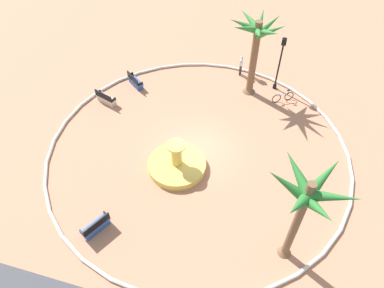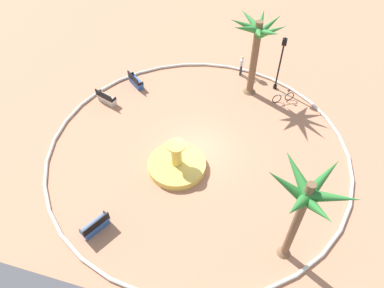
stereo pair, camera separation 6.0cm
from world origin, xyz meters
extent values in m
plane|color=tan|center=(0.00, 0.00, 0.00)|extent=(80.00, 80.00, 0.00)
torus|color=silver|center=(0.00, 0.00, 0.10)|extent=(19.04, 19.04, 0.20)
cylinder|color=gold|center=(0.86, 1.77, 0.23)|extent=(3.52, 3.52, 0.45)
cylinder|color=#236093|center=(0.86, 1.77, 0.19)|extent=(3.10, 3.10, 0.34)
cylinder|color=gold|center=(0.86, 1.77, 1.18)|extent=(0.63, 0.63, 1.46)
cylinder|color=#F1C954|center=(0.86, 1.77, 1.97)|extent=(1.13, 1.13, 0.12)
cylinder|color=brown|center=(-5.97, 5.61, 2.87)|extent=(0.37, 0.37, 5.74)
cone|color=brown|center=(-5.97, 5.61, 0.25)|extent=(0.71, 0.71, 0.50)
cone|color=#28702D|center=(-5.12, 5.53, 5.24)|extent=(2.04, 0.76, 1.48)
cone|color=#28702D|center=(-5.60, 6.41, 5.29)|extent=(1.36, 2.06, 1.40)
cone|color=#28702D|center=(-6.36, 6.37, 5.23)|extent=(1.40, 2.02, 1.50)
cone|color=#28702D|center=(-6.88, 5.73, 5.37)|extent=(2.10, 0.81, 1.26)
cone|color=#28702D|center=(-6.48, 4.84, 5.40)|extent=(1.59, 2.02, 1.20)
cone|color=#28702D|center=(-5.42, 4.87, 5.40)|extent=(1.67, 1.98, 1.20)
cylinder|color=brown|center=(-2.17, -6.79, 2.83)|extent=(0.51, 0.51, 5.65)
cone|color=brown|center=(-2.17, -6.79, 0.25)|extent=(0.97, 0.97, 0.50)
cone|color=#337F38|center=(-1.24, -6.67, 5.35)|extent=(2.10, 0.80, 1.13)
cone|color=#337F38|center=(-1.45, -6.19, 5.35)|extent=(1.94, 1.74, 1.14)
cone|color=#337F38|center=(-2.31, -5.87, 5.30)|extent=(0.86, 2.10, 1.22)
cone|color=#337F38|center=(-2.86, -6.17, 5.29)|extent=(1.89, 1.79, 1.24)
cone|color=#337F38|center=(-3.03, -6.72, 5.16)|extent=(2.03, 0.71, 1.47)
cone|color=#337F38|center=(-2.79, -7.40, 5.19)|extent=(1.81, 1.82, 1.42)
cone|color=#337F38|center=(-2.20, -7.70, 5.27)|extent=(0.62, 2.05, 1.28)
cone|color=#337F38|center=(-1.47, -7.43, 5.40)|extent=(1.89, 1.80, 1.04)
cube|color=beige|center=(7.60, -2.73, 0.45)|extent=(1.67, 1.01, 0.12)
cube|color=black|center=(7.67, -2.53, 0.75)|extent=(1.53, 0.62, 0.50)
cube|color=#B6ADA0|center=(7.60, -2.73, 0.20)|extent=(1.54, 0.93, 0.39)
cube|color=black|center=(8.31, -2.99, 0.59)|extent=(0.23, 0.45, 0.24)
cube|color=black|center=(6.90, -2.48, 0.59)|extent=(0.23, 0.45, 0.24)
cube|color=#335BA8|center=(3.69, 6.97, 0.45)|extent=(1.19, 1.65, 0.12)
cube|color=black|center=(3.50, 7.06, 0.75)|extent=(0.82, 1.45, 0.50)
cube|color=#2B4E8F|center=(3.69, 6.97, 0.20)|extent=(1.10, 1.52, 0.39)
cube|color=black|center=(4.04, 7.63, 0.59)|extent=(0.44, 0.28, 0.24)
cube|color=black|center=(3.34, 6.30, 0.59)|extent=(0.44, 0.28, 0.24)
cube|color=#335BA8|center=(6.32, -5.20, 0.45)|extent=(1.55, 1.40, 0.12)
cube|color=black|center=(6.45, -5.03, 0.75)|extent=(1.29, 1.08, 0.50)
cube|color=#2B4E8F|center=(6.32, -5.20, 0.20)|extent=(1.43, 1.29, 0.39)
cube|color=black|center=(6.90, -5.67, 0.59)|extent=(0.35, 0.40, 0.24)
cube|color=black|center=(5.74, -4.72, 0.59)|extent=(0.35, 0.40, 0.24)
cylinder|color=black|center=(-3.98, -7.73, 1.87)|extent=(0.12, 0.12, 3.73)
cylinder|color=black|center=(-3.98, -7.73, 0.15)|extent=(0.28, 0.28, 0.30)
cube|color=black|center=(-3.98, -7.73, 3.95)|extent=(0.32, 0.32, 0.44)
sphere|color=#F2EDCC|center=(-3.98, -7.73, 3.95)|extent=(0.22, 0.22, 0.22)
cone|color=black|center=(-3.98, -7.73, 4.23)|extent=(0.20, 0.20, 0.18)
torus|color=black|center=(-4.26, -6.05, 0.36)|extent=(0.65, 0.43, 0.72)
torus|color=black|center=(-5.12, -6.57, 0.36)|extent=(0.65, 0.43, 0.72)
cylinder|color=#99999E|center=(-4.69, -6.31, 0.59)|extent=(0.84, 0.54, 0.05)
cylinder|color=#99999E|center=(-4.99, -6.50, 0.74)|extent=(0.04, 0.04, 0.30)
cube|color=black|center=(-4.99, -6.50, 0.91)|extent=(0.22, 0.19, 0.06)
cylinder|color=#99999E|center=(-4.31, -6.08, 0.73)|extent=(0.26, 0.39, 0.03)
cylinder|color=#33333D|center=(-2.14, -8.74, 0.44)|extent=(0.14, 0.14, 0.88)
cylinder|color=#33333D|center=(-2.09, -8.56, 0.44)|extent=(0.14, 0.14, 0.88)
cube|color=white|center=(-2.11, -8.65, 1.16)|extent=(0.29, 0.38, 0.56)
sphere|color=#9E7051|center=(-2.11, -8.65, 1.56)|extent=(0.22, 0.22, 0.22)
cylinder|color=white|center=(-2.17, -8.86, 1.16)|extent=(0.09, 0.09, 0.53)
cylinder|color=white|center=(-2.05, -8.44, 1.16)|extent=(0.09, 0.09, 0.53)
cylinder|color=#33333D|center=(-1.15, -8.84, 0.45)|extent=(0.14, 0.14, 0.91)
cylinder|color=#33333D|center=(-1.11, -8.66, 0.45)|extent=(0.14, 0.14, 0.91)
cube|color=white|center=(-1.13, -8.75, 1.19)|extent=(0.26, 0.37, 0.56)
sphere|color=beige|center=(-1.13, -8.75, 1.59)|extent=(0.22, 0.22, 0.22)
cylinder|color=white|center=(-1.17, -8.97, 1.19)|extent=(0.09, 0.09, 0.53)
cylinder|color=white|center=(-1.09, -8.54, 1.19)|extent=(0.09, 0.09, 0.53)
camera|label=1|loc=(-3.68, 14.70, 16.63)|focal=32.91mm
camera|label=2|loc=(-3.74, 14.68, 16.63)|focal=32.91mm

